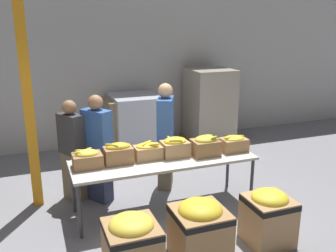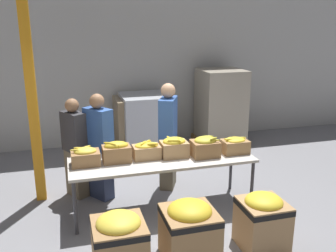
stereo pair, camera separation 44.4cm
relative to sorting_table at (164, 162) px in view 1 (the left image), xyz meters
The scene contains 19 objects.
ground_plane 0.76m from the sorting_table, ahead, with size 30.00×30.00×0.00m, color gray.
wall_back 3.59m from the sorting_table, 90.00° to the left, with size 16.00×0.08×4.00m.
sorting_table is the anchor object (origin of this frame).
banana_box_0 1.11m from the sorting_table, behind, with size 0.41×0.30×0.26m.
banana_box_1 0.69m from the sorting_table, behind, with size 0.39×0.26×0.31m.
banana_box_2 0.29m from the sorting_table, 158.12° to the left, with size 0.39×0.27×0.27m.
banana_box_3 0.28m from the sorting_table, 12.95° to the left, with size 0.39×0.31×0.30m.
banana_box_4 0.67m from the sorting_table, ahead, with size 0.39×0.32×0.32m.
banana_box_5 1.15m from the sorting_table, ahead, with size 0.39×0.28×0.25m.
volunteer_0 1.06m from the sorting_table, 143.14° to the left, with size 0.45×0.50×1.70m.
volunteer_1 1.46m from the sorting_table, 146.11° to the left, with size 0.40×0.48×1.61m.
volunteer_2 0.81m from the sorting_table, 68.29° to the left, with size 0.42×0.54×1.79m.
donation_bin_0 1.59m from the sorting_table, 123.06° to the right, with size 0.59×0.59×0.72m.
donation_bin_1 1.34m from the sorting_table, 90.63° to the right, with size 0.62×0.62×0.75m.
donation_bin_2 1.64m from the sorting_table, 53.87° to the right, with size 0.55×0.55×0.72m.
support_pillar 2.33m from the sorting_table, 154.61° to the left, with size 0.15×0.15×4.00m.
pallet_stack_0 2.79m from the sorting_table, 87.32° to the left, with size 0.93×0.93×1.15m.
pallet_stack_1 3.37m from the sorting_table, 52.16° to the left, with size 1.03×1.03×1.71m.
pallet_stack_2 2.71m from the sorting_table, 82.61° to the left, with size 1.14×1.14×1.23m.
Camera 1 is at (-1.72, -4.82, 2.77)m, focal length 40.00 mm.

